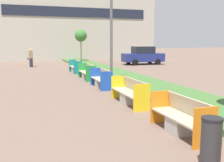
{
  "coord_description": "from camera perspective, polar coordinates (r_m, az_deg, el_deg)",
  "views": [
    {
      "loc": [
        -2.82,
        2.1,
        2.35
      ],
      "look_at": [
        0.9,
        13.1,
        0.6
      ],
      "focal_mm": 42.0,
      "sensor_mm": 36.0,
      "label": 1
    }
  ],
  "objects": [
    {
      "name": "bench_orange_frame",
      "position": [
        7.02,
        14.75,
        -8.14
      ],
      "size": [
        0.65,
        2.04,
        0.94
      ],
      "color": "#ADA8A0",
      "rests_on": "ground"
    },
    {
      "name": "street_lamp_post",
      "position": [
        13.88,
        -0.16,
        16.47
      ],
      "size": [
        0.24,
        0.44,
        7.74
      ],
      "color": "#56595B",
      "rests_on": "ground"
    },
    {
      "name": "bench_green_frame",
      "position": [
        16.52,
        -5.41,
        1.66
      ],
      "size": [
        0.65,
        2.26,
        0.94
      ],
      "color": "#ADA8A0",
      "rests_on": "ground"
    },
    {
      "name": "bench_yellow_frame",
      "position": [
        9.96,
        3.9,
        -2.88
      ],
      "size": [
        0.65,
        2.35,
        0.94
      ],
      "color": "#ADA8A0",
      "rests_on": "ground"
    },
    {
      "name": "pedestrian_walking",
      "position": [
        25.56,
        -17.25,
        4.86
      ],
      "size": [
        0.53,
        0.24,
        1.7
      ],
      "color": "#232633",
      "rests_on": "ground"
    },
    {
      "name": "litter_bin",
      "position": [
        5.35,
        20.72,
        -12.41
      ],
      "size": [
        0.39,
        0.39,
        0.97
      ],
      "color": "#2D2D30",
      "rests_on": "ground"
    },
    {
      "name": "parked_car_distant",
      "position": [
        27.46,
        6.75,
        5.51
      ],
      "size": [
        4.27,
        2.0,
        1.86
      ],
      "rotation": [
        0.0,
        0.0,
        -0.04
      ],
      "color": "navy",
      "rests_on": "ground"
    },
    {
      "name": "building_backdrop",
      "position": [
        37.85,
        -8.47,
        13.18
      ],
      "size": [
        21.32,
        7.63,
        10.9
      ],
      "color": "#B2AD9E",
      "rests_on": "ground"
    },
    {
      "name": "bench_blue_frame",
      "position": [
        13.46,
        -2.28,
        0.08
      ],
      "size": [
        0.65,
        1.97,
        0.94
      ],
      "color": "#ADA8A0",
      "rests_on": "ground"
    },
    {
      "name": "sapling_tree_far",
      "position": [
        30.25,
        -6.81,
        9.75
      ],
      "size": [
        1.36,
        1.36,
        3.7
      ],
      "color": "brown",
      "rests_on": "ground"
    },
    {
      "name": "planter_grass_strip",
      "position": [
        11.8,
        12.39,
        -2.67
      ],
      "size": [
        2.8,
        120.0,
        0.18
      ],
      "color": "#426B33",
      "rests_on": "ground"
    },
    {
      "name": "bench_teal_frame",
      "position": [
        20.2,
        -7.89,
        2.85
      ],
      "size": [
        0.65,
        2.03,
        0.94
      ],
      "color": "#ADA8A0",
      "rests_on": "ground"
    }
  ]
}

